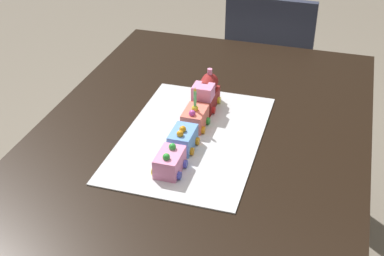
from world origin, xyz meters
name	(u,v)px	position (x,y,z in m)	size (l,w,h in m)	color
dining_table	(202,157)	(0.00, 0.00, 0.63)	(1.40, 1.00, 0.74)	black
chair	(270,68)	(-1.03, 0.05, 0.47)	(0.40, 0.40, 0.86)	#2D3347
cake_board	(192,137)	(0.06, -0.02, 0.74)	(0.60, 0.40, 0.00)	silver
cake_locomotive	(206,94)	(-0.12, -0.03, 0.79)	(0.14, 0.08, 0.12)	maroon
cake_car_caboose_coral	(194,119)	(0.01, -0.03, 0.77)	(0.10, 0.08, 0.07)	#F27260
cake_car_hopper_sky_blue	(183,139)	(0.12, -0.03, 0.77)	(0.10, 0.08, 0.07)	#669EEA
cake_car_gondola_bubblegum	(170,162)	(0.24, -0.03, 0.77)	(0.10, 0.08, 0.07)	pink
birthday_candle	(195,97)	(0.00, -0.03, 0.85)	(0.01, 0.01, 0.06)	#66D872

